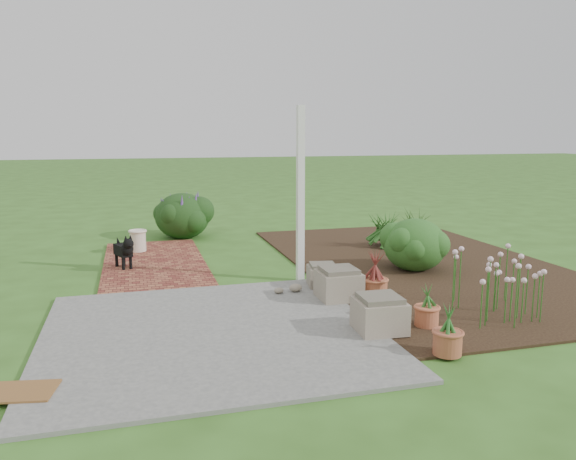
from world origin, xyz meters
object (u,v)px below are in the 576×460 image
object	(u,v)px
cream_ceramic_urn	(138,241)
black_dog	(124,249)
stone_trough_near	(379,316)
evergreen_shrub	(415,243)

from	to	relation	value
cream_ceramic_urn	black_dog	bearing A→B (deg)	-99.90
stone_trough_near	evergreen_shrub	distance (m)	2.93
black_dog	cream_ceramic_urn	bearing A→B (deg)	58.29
evergreen_shrub	cream_ceramic_urn	bearing A→B (deg)	148.84
black_dog	evergreen_shrub	bearing A→B (deg)	-37.71
black_dog	cream_ceramic_urn	distance (m)	1.28
cream_ceramic_urn	evergreen_shrub	world-z (taller)	evergreen_shrub
black_dog	cream_ceramic_urn	xyz separation A→B (m)	(0.22, 1.25, -0.11)
cream_ceramic_urn	stone_trough_near	bearing A→B (deg)	-63.57
black_dog	cream_ceramic_urn	world-z (taller)	black_dog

